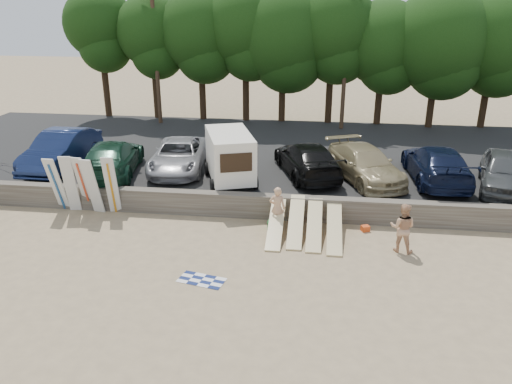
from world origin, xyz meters
TOP-DOWN VIEW (x-y plane):
  - ground at (0.00, 0.00)m, footprint 120.00×120.00m
  - seawall at (0.00, 3.00)m, footprint 44.00×0.50m
  - parking_lot at (0.00, 10.50)m, footprint 44.00×14.50m
  - treeline at (0.82, 17.52)m, footprint 32.72×6.78m
  - utility_poles at (2.00, 16.00)m, footprint 25.80×0.26m
  - box_trailer at (-3.32, 5.20)m, footprint 2.88×3.96m
  - car_0 at (-11.86, 6.18)m, footprint 1.93×5.45m
  - car_1 at (-9.00, 5.55)m, footprint 3.18×5.84m
  - car_2 at (-6.06, 6.52)m, footprint 2.91×5.45m
  - car_3 at (0.10, 6.56)m, footprint 3.80×5.78m
  - car_4 at (2.74, 6.23)m, footprint 3.96×5.61m
  - car_5 at (5.93, 6.49)m, footprint 2.54×5.71m
  - car_6 at (8.65, 5.73)m, footprint 3.17×5.24m
  - surfboard_upright_0 at (-10.17, 2.43)m, footprint 0.54×0.87m
  - surfboard_upright_1 at (-9.60, 2.49)m, footprint 0.56×0.62m
  - surfboard_upright_2 at (-9.06, 2.60)m, footprint 0.58×0.79m
  - surfboard_upright_3 at (-8.57, 2.36)m, footprint 0.57×0.78m
  - surfboard_upright_4 at (-7.82, 2.54)m, footprint 0.54×0.59m
  - surfboard_low_0 at (-0.87, 1.43)m, footprint 0.56×2.87m
  - surfboard_low_1 at (-0.12, 1.60)m, footprint 0.56×2.85m
  - surfboard_low_2 at (0.59, 1.48)m, footprint 0.56×2.87m
  - surfboard_low_3 at (1.34, 1.36)m, footprint 0.56×2.90m
  - beachgoer_a at (-0.88, 1.98)m, footprint 0.65×0.44m
  - beachgoer_b at (3.70, 0.70)m, footprint 1.04×0.90m
  - cooler at (-1.05, 1.94)m, footprint 0.39×0.31m
  - gear_bag at (2.57, 2.20)m, footprint 0.37×0.35m
  - beach_towel at (-2.95, -2.21)m, footprint 1.80×1.80m

SIDE VIEW (x-z plane):
  - ground at x=0.00m, z-range 0.00..0.00m
  - beach_towel at x=-2.95m, z-range 0.01..0.01m
  - gear_bag at x=2.57m, z-range 0.00..0.22m
  - cooler at x=-1.05m, z-range 0.00..0.32m
  - parking_lot at x=0.00m, z-range 0.00..0.70m
  - surfboard_low_3 at x=1.34m, z-range 0.00..0.90m
  - surfboard_low_0 at x=-0.87m, z-range 0.00..1.00m
  - seawall at x=0.00m, z-range 0.00..1.00m
  - surfboard_low_2 at x=0.59m, z-range 0.00..1.01m
  - surfboard_low_1 at x=-0.12m, z-range 0.00..1.07m
  - beachgoer_a at x=-0.88m, z-range 0.00..1.75m
  - beachgoer_b at x=3.70m, z-range 0.00..1.83m
  - surfboard_upright_0 at x=-10.17m, z-range 0.00..2.49m
  - surfboard_upright_2 at x=-9.06m, z-range 0.00..2.52m
  - surfboard_upright_3 at x=-8.57m, z-range 0.00..2.53m
  - surfboard_upright_1 at x=-9.60m, z-range 0.00..2.56m
  - surfboard_upright_4 at x=-7.82m, z-range 0.00..2.56m
  - car_2 at x=-6.06m, z-range 0.70..2.16m
  - car_4 at x=2.74m, z-range 0.70..2.21m
  - car_3 at x=0.10m, z-range 0.70..2.26m
  - car_1 at x=-9.00m, z-range 0.70..2.31m
  - car_5 at x=5.93m, z-range 0.70..2.33m
  - car_6 at x=8.65m, z-range 0.70..2.37m
  - car_0 at x=-11.86m, z-range 0.70..2.49m
  - box_trailer at x=-3.32m, z-range 0.84..3.11m
  - utility_poles at x=2.00m, z-range 0.93..9.93m
  - treeline at x=0.82m, z-range 1.93..10.87m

